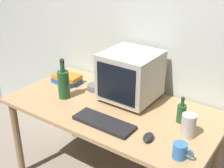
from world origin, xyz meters
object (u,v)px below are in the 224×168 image
crt_monitor (131,76)px  book_stack (67,79)px  bottle_tall (64,83)px  bottle_short (181,113)px  mug (180,151)px  cd_spindle (95,87)px  keyboard (104,122)px  metal_canister (188,126)px  computer_mouse (148,137)px

crt_monitor → book_stack: size_ratio=1.62×
crt_monitor → bottle_tall: size_ratio=1.23×
bottle_short → mug: 0.38m
bottle_tall → bottle_short: bottle_tall is taller
bottle_tall → cd_spindle: bottle_tall is taller
keyboard → metal_canister: bearing=21.0°
mug → bottle_short: bearing=112.5°
keyboard → computer_mouse: 0.32m
metal_canister → computer_mouse: bearing=-135.9°
crt_monitor → computer_mouse: 0.55m
bottle_tall → mug: 1.03m
book_stack → mug: 1.23m
bottle_short → metal_canister: bottle_short is taller
bottle_tall → bottle_short: size_ratio=1.71×
mug → bottle_tall: bearing=170.9°
mug → cd_spindle: bearing=156.3°
bottle_short → book_stack: size_ratio=0.77×
crt_monitor → keyboard: crt_monitor is taller
bottle_tall → metal_canister: (0.97, 0.05, -0.04)m
computer_mouse → metal_canister: size_ratio=0.67×
computer_mouse → bottle_short: size_ratio=0.54×
metal_canister → cd_spindle: bearing=168.2°
crt_monitor → computer_mouse: crt_monitor is taller
computer_mouse → bottle_short: bearing=64.6°
bottle_short → computer_mouse: bearing=-104.4°
bottle_short → mug: size_ratio=1.55×
keyboard → mug: bearing=-2.8°
mug → metal_canister: metal_canister is taller
keyboard → book_stack: size_ratio=1.74×
book_stack → metal_canister: bearing=-7.6°
crt_monitor → bottle_short: 0.46m
bottle_short → mug: bearing=-67.5°
bottle_tall → book_stack: bearing=128.4°
metal_canister → book_stack: bearing=172.4°
keyboard → crt_monitor: bearing=96.8°
keyboard → cd_spindle: 0.51m
computer_mouse → bottle_tall: bottle_tall is taller
bottle_short → cd_spindle: bearing=176.3°
crt_monitor → book_stack: crt_monitor is taller
mug → metal_canister: bearing=101.4°
mug → computer_mouse: bearing=168.3°
crt_monitor → computer_mouse: bearing=-46.0°
mug → crt_monitor: bearing=144.1°
keyboard → mug: size_ratio=3.50×
book_stack → computer_mouse: bearing=-18.6°
bottle_tall → bottle_short: (0.87, 0.18, -0.05)m
bottle_short → mug: (0.14, -0.35, -0.02)m
bottle_tall → book_stack: bottle_tall is taller
bottle_short → book_stack: bearing=178.9°
computer_mouse → metal_canister: metal_canister is taller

